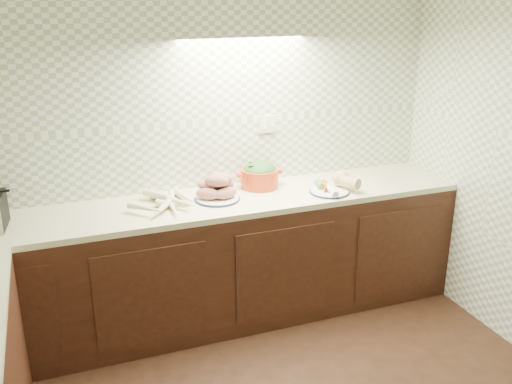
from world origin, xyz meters
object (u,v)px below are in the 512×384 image
object	(u,v)px
onion_bowl	(218,187)
dutch_oven	(260,175)
parsnip_pile	(161,203)
veg_plate	(335,184)
sweet_potato_plate	(217,189)

from	to	relation	value
onion_bowl	dutch_oven	bearing A→B (deg)	4.75
parsnip_pile	onion_bowl	bearing A→B (deg)	17.75
veg_plate	sweet_potato_plate	bearing A→B (deg)	171.96
parsnip_pile	veg_plate	world-z (taller)	veg_plate
sweet_potato_plate	onion_bowl	bearing A→B (deg)	69.00
onion_bowl	veg_plate	size ratio (longest dim) A/B	0.46
parsnip_pile	veg_plate	bearing A→B (deg)	-4.25
onion_bowl	veg_plate	xyz separation A→B (m)	(0.78, -0.23, -0.00)
parsnip_pile	veg_plate	size ratio (longest dim) A/B	1.23
dutch_oven	veg_plate	world-z (taller)	dutch_oven
parsnip_pile	dutch_oven	bearing A→B (deg)	12.40
sweet_potato_plate	veg_plate	distance (m)	0.83
veg_plate	parsnip_pile	bearing A→B (deg)	175.75
parsnip_pile	sweet_potato_plate	size ratio (longest dim) A/B	1.40
sweet_potato_plate	dutch_oven	world-z (taller)	dutch_oven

